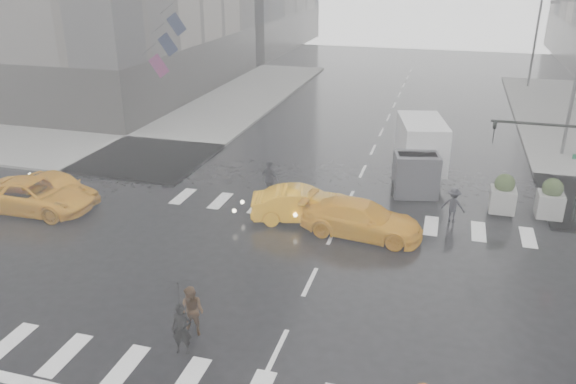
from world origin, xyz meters
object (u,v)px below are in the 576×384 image
(traffic_signal_pole, at_px, (561,153))
(taxi_mid, at_px, (303,205))
(taxi_front, at_px, (59,188))
(pedestrian_brown, at_px, (192,311))
(box_truck, at_px, (420,151))

(traffic_signal_pole, height_order, taxi_mid, traffic_signal_pole)
(taxi_front, bearing_deg, traffic_signal_pole, -63.56)
(pedestrian_brown, relative_size, taxi_front, 0.39)
(traffic_signal_pole, bearing_deg, pedestrian_brown, -134.41)
(traffic_signal_pole, relative_size, pedestrian_brown, 2.69)
(traffic_signal_pole, xyz_separation_m, taxi_mid, (-10.61, -2.99, -2.47))
(taxi_mid, bearing_deg, box_truck, -51.56)
(traffic_signal_pole, height_order, pedestrian_brown, traffic_signal_pole)
(box_truck, bearing_deg, taxi_mid, -138.65)
(pedestrian_brown, height_order, taxi_mid, pedestrian_brown)
(traffic_signal_pole, xyz_separation_m, box_truck, (-6.01, 3.33, -1.56))
(pedestrian_brown, relative_size, taxi_mid, 0.37)
(pedestrian_brown, distance_m, taxi_mid, 9.09)
(pedestrian_brown, height_order, taxi_front, pedestrian_brown)
(taxi_front, relative_size, taxi_mid, 0.94)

